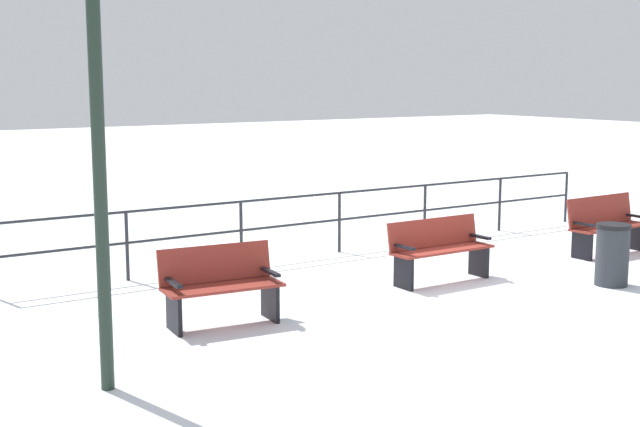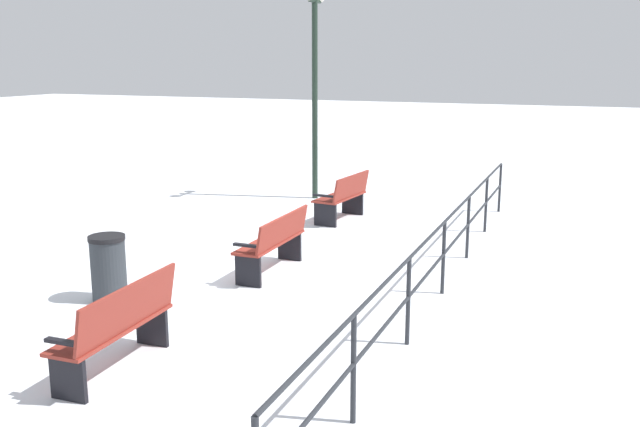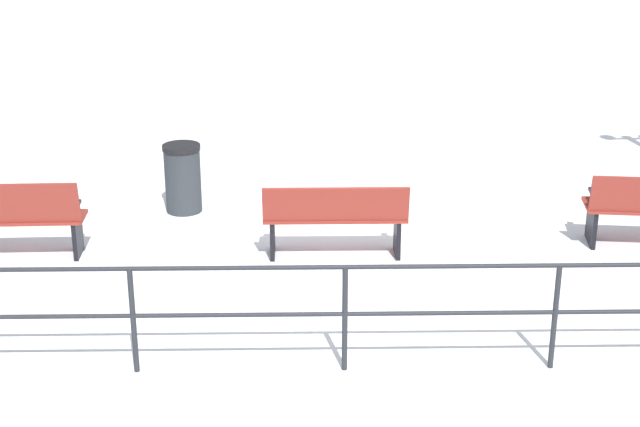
{
  "view_description": "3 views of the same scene",
  "coord_description": "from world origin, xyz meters",
  "px_view_note": "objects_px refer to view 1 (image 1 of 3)",
  "views": [
    {
      "loc": [
        9.0,
        -8.13,
        2.92
      ],
      "look_at": [
        -2.08,
        -0.82,
        0.81
      ],
      "focal_mm": 48.78,
      "sensor_mm": 36.0,
      "label": 1
    },
    {
      "loc": [
        -4.54,
        9.03,
        3.14
      ],
      "look_at": [
        -1.1,
        0.38,
        1.06
      ],
      "focal_mm": 39.36,
      "sensor_mm": 36.0,
      "label": 2
    },
    {
      "loc": [
        -10.4,
        0.36,
        4.45
      ],
      "look_at": [
        -1.6,
        0.2,
        1.06
      ],
      "focal_mm": 54.87,
      "sensor_mm": 36.0,
      "label": 3
    }
  ],
  "objects_px": {
    "bench_third": "(606,224)",
    "lamppost_near": "(96,72)",
    "bench_nearest": "(221,285)",
    "trash_bin": "(612,255)",
    "bench_second": "(439,248)"
  },
  "relations": [
    {
      "from": "bench_second",
      "to": "lamppost_near",
      "type": "relative_size",
      "value": 0.35
    },
    {
      "from": "lamppost_near",
      "to": "bench_nearest",
      "type": "bearing_deg",
      "value": 125.78
    },
    {
      "from": "bench_nearest",
      "to": "lamppost_near",
      "type": "xyz_separation_m",
      "value": [
        1.36,
        -1.88,
        2.47
      ]
    },
    {
      "from": "trash_bin",
      "to": "bench_second",
      "type": "bearing_deg",
      "value": -128.94
    },
    {
      "from": "bench_third",
      "to": "lamppost_near",
      "type": "height_order",
      "value": "lamppost_near"
    },
    {
      "from": "bench_third",
      "to": "lamppost_near",
      "type": "relative_size",
      "value": 0.35
    },
    {
      "from": "bench_third",
      "to": "bench_nearest",
      "type": "bearing_deg",
      "value": -89.88
    },
    {
      "from": "lamppost_near",
      "to": "trash_bin",
      "type": "height_order",
      "value": "lamppost_near"
    },
    {
      "from": "bench_nearest",
      "to": "bench_second",
      "type": "distance_m",
      "value": 3.61
    },
    {
      "from": "bench_nearest",
      "to": "bench_third",
      "type": "xyz_separation_m",
      "value": [
        -0.2,
        7.21,
        0.03
      ]
    },
    {
      "from": "bench_nearest",
      "to": "trash_bin",
      "type": "distance_m",
      "value": 5.63
    },
    {
      "from": "bench_nearest",
      "to": "trash_bin",
      "type": "height_order",
      "value": "bench_nearest"
    },
    {
      "from": "bench_second",
      "to": "trash_bin",
      "type": "bearing_deg",
      "value": 51.05
    },
    {
      "from": "trash_bin",
      "to": "bench_nearest",
      "type": "bearing_deg",
      "value": -103.26
    },
    {
      "from": "bench_second",
      "to": "lamppost_near",
      "type": "xyz_separation_m",
      "value": [
        1.58,
        -5.49,
        2.46
      ]
    }
  ]
}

